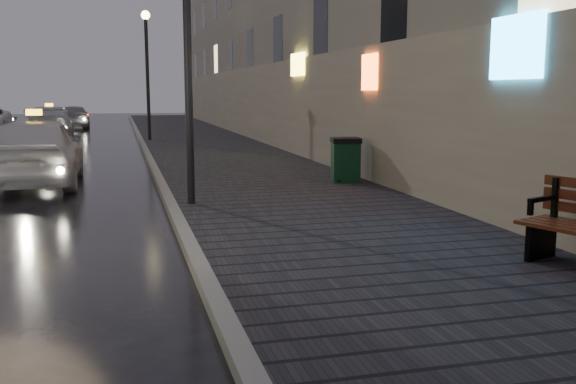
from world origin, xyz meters
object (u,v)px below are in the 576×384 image
lamp_near (187,16)px  taxi_near (36,151)px  lamp_far (147,59)px  taxi_mid (50,122)px  car_far (73,117)px  trash_bin (345,159)px

lamp_near → taxi_near: size_ratio=1.10×
lamp_near → lamp_far: bearing=90.0°
lamp_near → taxi_near: lamp_near is taller
lamp_far → taxi_mid: 6.46m
lamp_far → car_far: (-3.79, 12.04, -2.79)m
lamp_far → car_far: bearing=107.5°
lamp_far → taxi_mid: size_ratio=1.04×
lamp_far → taxi_near: 12.53m
trash_bin → taxi_near: size_ratio=0.21×
lamp_far → car_far: lamp_far is taller
lamp_far → taxi_mid: (-4.31, 3.95, -2.75)m
lamp_near → trash_bin: 5.12m
taxi_near → taxi_mid: 15.83m
lamp_far → taxi_near: lamp_far is taller
taxi_mid → car_far: taxi_mid is taller
lamp_near → taxi_mid: bearing=102.2°
trash_bin → car_far: size_ratio=0.24×
lamp_far → trash_bin: bearing=-75.0°
taxi_mid → car_far: bearing=-95.9°
trash_bin → lamp_near: bearing=-140.0°
taxi_near → taxi_mid: taxi_near is taller
lamp_far → trash_bin: 14.70m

